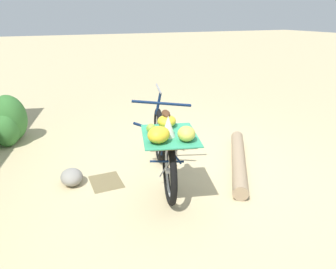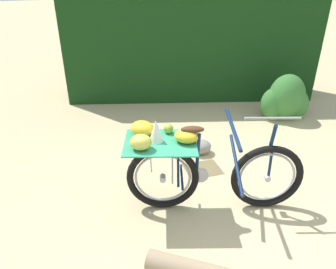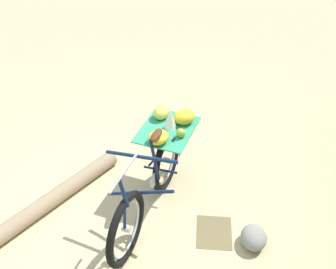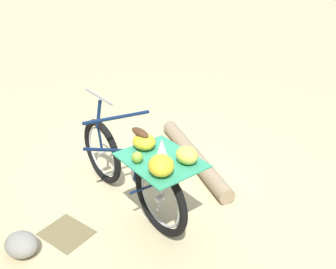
{
  "view_description": "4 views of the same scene",
  "coord_description": "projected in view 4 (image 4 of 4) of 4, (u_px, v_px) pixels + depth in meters",
  "views": [
    {
      "loc": [
        -3.14,
        1.47,
        1.91
      ],
      "look_at": [
        -0.64,
        0.38,
        0.84
      ],
      "focal_mm": 32.97,
      "sensor_mm": 36.0,
      "label": 1
    },
    {
      "loc": [
        -1.2,
        -2.22,
        2.21
      ],
      "look_at": [
        -0.41,
        0.42,
        0.79
      ],
      "focal_mm": 33.8,
      "sensor_mm": 36.0,
      "label": 2
    },
    {
      "loc": [
        3.0,
        0.6,
        3.32
      ],
      "look_at": [
        -0.43,
        0.32,
        0.77
      ],
      "focal_mm": 44.06,
      "sensor_mm": 36.0,
      "label": 3
    },
    {
      "loc": [
        -2.12,
        2.41,
        2.4
      ],
      "look_at": [
        -0.52,
        0.2,
        0.97
      ],
      "focal_mm": 39.78,
      "sensor_mm": 36.0,
      "label": 4
    }
  ],
  "objects": [
    {
      "name": "fallen_log",
      "position": [
        194.0,
        156.0,
        4.48
      ],
      "size": [
        1.52,
        1.11,
        0.18
      ],
      "primitive_type": "cylinder",
      "rotation": [
        0.0,
        1.57,
        -0.6
      ],
      "color": "#9E8466",
      "rests_on": "ground_plane"
    },
    {
      "name": "ground_plane",
      "position": [
        140.0,
        195.0,
        3.95
      ],
      "size": [
        60.0,
        60.0,
        0.0
      ],
      "primitive_type": "plane",
      "color": "#C6B284"
    },
    {
      "name": "bicycle",
      "position": [
        135.0,
        168.0,
        3.5
      ],
      "size": [
        1.79,
        0.9,
        1.03
      ],
      "rotation": [
        0.0,
        0.0,
        -0.28
      ],
      "color": "black",
      "rests_on": "ground_plane"
    },
    {
      "name": "leaf_litter_patch",
      "position": [
        67.0,
        233.0,
        3.43
      ],
      "size": [
        0.44,
        0.36,
        0.01
      ],
      "primitive_type": "cube",
      "color": "olive",
      "rests_on": "ground_plane"
    },
    {
      "name": "path_stone",
      "position": [
        21.0,
        245.0,
        3.17
      ],
      "size": [
        0.31,
        0.26,
        0.19
      ],
      "primitive_type": "ellipsoid",
      "color": "gray",
      "rests_on": "ground_plane"
    }
  ]
}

